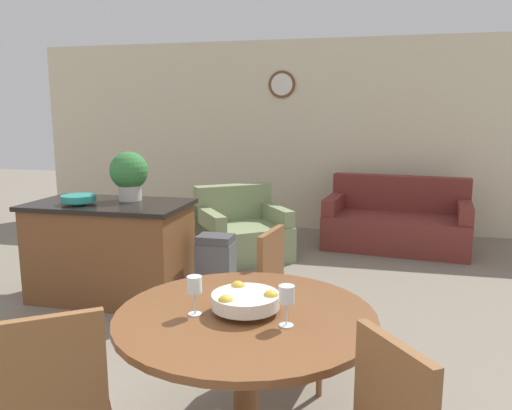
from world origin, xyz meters
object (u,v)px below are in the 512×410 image
object	(u,v)px
dining_table	(246,346)
armchair	(242,233)
fruit_bowl	(245,300)
trash_bin	(216,268)
dining_chair_near_left	(56,405)
dining_chair_far_side	(288,296)
wine_glass_right	(287,296)
wine_glass_left	(194,287)
kitchen_island	(111,250)
couch	(396,224)
potted_plant	(129,174)
teal_bowl	(79,199)

from	to	relation	value
dining_table	armchair	bearing A→B (deg)	105.03
fruit_bowl	trash_bin	bearing A→B (deg)	111.56
dining_chair_near_left	dining_chair_far_side	world-z (taller)	same
wine_glass_right	armchair	xyz separation A→B (m)	(-1.12, 3.50, -0.60)
wine_glass_left	trash_bin	xyz separation A→B (m)	(-0.56, 2.05, -0.58)
fruit_bowl	kitchen_island	bearing A→B (deg)	133.39
dining_table	wine_glass_right	distance (m)	0.39
couch	potted_plant	bearing A→B (deg)	-130.29
kitchen_island	potted_plant	world-z (taller)	potted_plant
dining_chair_far_side	fruit_bowl	bearing A→B (deg)	5.08
dining_chair_near_left	wine_glass_left	size ratio (longest dim) A/B	5.06
dining_table	wine_glass_right	xyz separation A→B (m)	(0.21, -0.10, 0.31)
dining_table	teal_bowl	xyz separation A→B (m)	(-1.94, 1.69, 0.36)
teal_bowl	trash_bin	world-z (taller)	teal_bowl
trash_bin	couch	xyz separation A→B (m)	(1.67, 2.29, -0.00)
teal_bowl	trash_bin	bearing A→B (deg)	13.78
dining_table	couch	size ratio (longest dim) A/B	0.67
dining_table	potted_plant	world-z (taller)	potted_plant
wine_glass_left	couch	bearing A→B (deg)	75.68
teal_bowl	wine_glass_right	bearing A→B (deg)	-39.87
wine_glass_left	teal_bowl	world-z (taller)	teal_bowl
kitchen_island	dining_chair_near_left	bearing A→B (deg)	-65.47
teal_bowl	dining_table	bearing A→B (deg)	-41.12
dining_table	trash_bin	size ratio (longest dim) A/B	2.03
wine_glass_left	teal_bowl	xyz separation A→B (m)	(-1.71, 1.77, 0.06)
armchair	dining_table	bearing A→B (deg)	-110.55
trash_bin	teal_bowl	bearing A→B (deg)	-166.22
wine_glass_left	potted_plant	bearing A→B (deg)	123.69
teal_bowl	dining_chair_near_left	bearing A→B (deg)	-60.03
kitchen_island	teal_bowl	distance (m)	0.55
couch	kitchen_island	bearing A→B (deg)	-130.00
couch	armchair	world-z (taller)	couch
dining_chair_far_side	armchair	bearing A→B (deg)	-149.91
couch	fruit_bowl	bearing A→B (deg)	-94.69
dining_chair_near_left	wine_glass_right	bearing A→B (deg)	-7.84
kitchen_island	potted_plant	distance (m)	0.72
teal_bowl	couch	bearing A→B (deg)	42.39
wine_glass_right	armchair	bearing A→B (deg)	107.79
fruit_bowl	potted_plant	bearing A→B (deg)	128.82
dining_chair_far_side	couch	xyz separation A→B (m)	(0.82, 3.42, -0.22)
kitchen_island	trash_bin	world-z (taller)	kitchen_island
dining_chair_near_left	wine_glass_left	world-z (taller)	dining_chair_near_left
dining_chair_near_left	couch	size ratio (longest dim) A/B	0.51
wine_glass_left	potted_plant	size ratio (longest dim) A/B	0.42
wine_glass_right	armchair	distance (m)	3.73
dining_chair_near_left	wine_glass_right	size ratio (longest dim) A/B	5.06
dining_table	armchair	world-z (taller)	armchair
wine_glass_left	kitchen_island	size ratio (longest dim) A/B	0.13
wine_glass_right	kitchen_island	distance (m)	2.77
wine_glass_left	dining_chair_near_left	bearing A→B (deg)	-131.08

